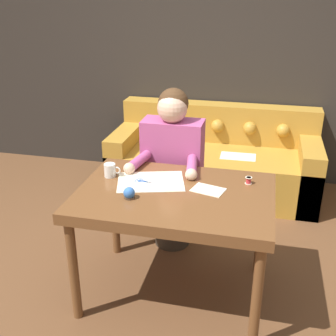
{
  "coord_description": "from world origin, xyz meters",
  "views": [
    {
      "loc": [
        0.57,
        -2.3,
        1.94
      ],
      "look_at": [
        0.0,
        0.1,
        0.87
      ],
      "focal_mm": 45.0,
      "sensor_mm": 36.0,
      "label": 1
    }
  ],
  "objects_px": {
    "pin_cushion": "(129,193)",
    "scissors": "(144,182)",
    "dining_table": "(175,204)",
    "thread_spool": "(249,180)",
    "couch": "(214,162)",
    "mug": "(110,170)",
    "person": "(172,168)"
  },
  "relations": [
    {
      "from": "pin_cushion",
      "to": "scissors",
      "type": "bearing_deg",
      "value": 84.09
    },
    {
      "from": "dining_table",
      "to": "thread_spool",
      "type": "bearing_deg",
      "value": 27.35
    },
    {
      "from": "dining_table",
      "to": "couch",
      "type": "distance_m",
      "value": 1.71
    },
    {
      "from": "dining_table",
      "to": "mug",
      "type": "height_order",
      "value": "mug"
    },
    {
      "from": "thread_spool",
      "to": "pin_cushion",
      "type": "xyz_separation_m",
      "value": [
        -0.68,
        -0.37,
        0.01
      ]
    },
    {
      "from": "dining_table",
      "to": "mug",
      "type": "bearing_deg",
      "value": 164.77
    },
    {
      "from": "scissors",
      "to": "pin_cushion",
      "type": "distance_m",
      "value": 0.24
    },
    {
      "from": "scissors",
      "to": "pin_cushion",
      "type": "height_order",
      "value": "pin_cushion"
    },
    {
      "from": "mug",
      "to": "pin_cushion",
      "type": "relative_size",
      "value": 1.58
    },
    {
      "from": "scissors",
      "to": "pin_cushion",
      "type": "bearing_deg",
      "value": -95.91
    },
    {
      "from": "dining_table",
      "to": "couch",
      "type": "relative_size",
      "value": 0.6
    },
    {
      "from": "scissors",
      "to": "pin_cushion",
      "type": "xyz_separation_m",
      "value": [
        -0.02,
        -0.24,
        0.03
      ]
    },
    {
      "from": "couch",
      "to": "scissors",
      "type": "height_order",
      "value": "couch"
    },
    {
      "from": "dining_table",
      "to": "person",
      "type": "height_order",
      "value": "person"
    },
    {
      "from": "person",
      "to": "mug",
      "type": "bearing_deg",
      "value": -125.11
    },
    {
      "from": "scissors",
      "to": "person",
      "type": "bearing_deg",
      "value": 81.2
    },
    {
      "from": "mug",
      "to": "pin_cushion",
      "type": "height_order",
      "value": "mug"
    },
    {
      "from": "person",
      "to": "dining_table",
      "type": "bearing_deg",
      "value": -75.87
    },
    {
      "from": "person",
      "to": "mug",
      "type": "xyz_separation_m",
      "value": [
        -0.32,
        -0.46,
        0.15
      ]
    },
    {
      "from": "person",
      "to": "thread_spool",
      "type": "xyz_separation_m",
      "value": [
        0.58,
        -0.36,
        0.13
      ]
    },
    {
      "from": "mug",
      "to": "thread_spool",
      "type": "distance_m",
      "value": 0.91
    },
    {
      "from": "scissors",
      "to": "dining_table",
      "type": "bearing_deg",
      "value": -22.81
    },
    {
      "from": "dining_table",
      "to": "pin_cushion",
      "type": "height_order",
      "value": "pin_cushion"
    },
    {
      "from": "couch",
      "to": "pin_cushion",
      "type": "distance_m",
      "value": 1.9
    },
    {
      "from": "dining_table",
      "to": "scissors",
      "type": "relative_size",
      "value": 5.8
    },
    {
      "from": "dining_table",
      "to": "pin_cushion",
      "type": "relative_size",
      "value": 16.95
    },
    {
      "from": "couch",
      "to": "mug",
      "type": "distance_m",
      "value": 1.71
    },
    {
      "from": "couch",
      "to": "pin_cushion",
      "type": "xyz_separation_m",
      "value": [
        -0.29,
        -1.81,
        0.5
      ]
    },
    {
      "from": "person",
      "to": "scissors",
      "type": "height_order",
      "value": "person"
    },
    {
      "from": "dining_table",
      "to": "person",
      "type": "relative_size",
      "value": 0.95
    },
    {
      "from": "dining_table",
      "to": "mug",
      "type": "distance_m",
      "value": 0.5
    },
    {
      "from": "scissors",
      "to": "thread_spool",
      "type": "height_order",
      "value": "thread_spool"
    }
  ]
}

